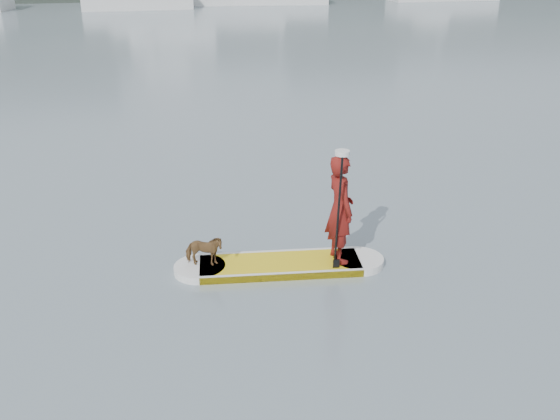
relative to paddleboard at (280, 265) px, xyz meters
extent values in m
cube|color=yellow|center=(0.00, 0.00, 0.00)|extent=(2.57, 1.05, 0.12)
cylinder|color=silver|center=(-1.24, 0.13, 0.00)|extent=(0.80, 0.80, 0.12)
cylinder|color=silver|center=(1.24, -0.13, 0.00)|extent=(0.80, 0.80, 0.12)
cube|color=silver|center=(0.04, 0.37, 0.00)|extent=(2.49, 0.31, 0.12)
cube|color=silver|center=(-0.04, -0.37, 0.00)|extent=(2.49, 0.31, 0.12)
imported|color=maroon|center=(0.91, -0.09, 0.92)|extent=(0.48, 0.67, 1.72)
cylinder|color=silver|center=(0.91, -0.09, 1.81)|extent=(0.22, 0.22, 0.07)
imported|color=#58341E|center=(-1.17, 0.12, 0.31)|extent=(0.64, 0.40, 0.50)
cylinder|color=black|center=(0.80, -0.36, 0.94)|extent=(0.06, 0.30, 1.89)
cube|color=black|center=(0.80, -0.36, 0.04)|extent=(0.10, 0.03, 0.32)
cube|color=silver|center=(-2.35, 40.27, 0.59)|extent=(7.89, 2.62, 1.31)
camera|label=1|loc=(-1.72, -8.42, 4.70)|focal=40.00mm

